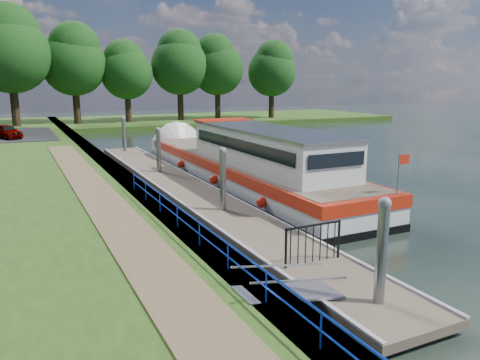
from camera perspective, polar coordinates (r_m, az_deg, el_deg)
name	(u,v)px	position (r m, az deg, el deg)	size (l,w,h in m)	color
ground	(363,309)	(12.32, 14.78, -14.91)	(160.00, 160.00, 0.00)	black
bank_edge	(124,184)	(24.24, -13.92, -0.53)	(1.10, 90.00, 0.78)	#473D2D
far_bank	(173,121)	(63.45, -8.19, 7.17)	(60.00, 18.00, 0.60)	#274614
footpath	(115,217)	(17.12, -15.02, -4.34)	(1.60, 40.00, 0.05)	brown
blue_fence	(212,238)	(12.81, -3.38, -7.07)	(0.04, 18.04, 0.72)	#0C2DBF
pontoon	(186,192)	(23.06, -6.63, -1.40)	(2.50, 30.00, 0.56)	brown
mooring_piles	(185,170)	(22.83, -6.69, 1.27)	(0.30, 27.30, 3.55)	gray
gangway	(289,291)	(11.39, 5.98, -13.36)	(2.58, 1.00, 0.92)	#A5A8AD
gate_panel	(313,238)	(13.46, 8.92, -6.98)	(1.85, 0.05, 1.15)	black
barge	(239,163)	(25.48, -0.07, 2.03)	(4.36, 21.15, 4.78)	black
horizon_trees	(63,58)	(57.22, -20.80, 13.69)	(54.38, 10.03, 12.87)	#332316
car_a	(7,131)	(43.28, -26.55, 5.32)	(1.37, 3.40, 1.16)	#999999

